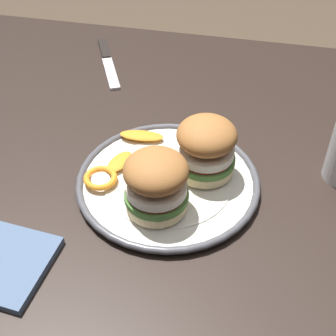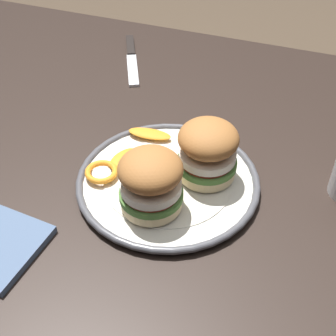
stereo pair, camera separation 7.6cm
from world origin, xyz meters
The scene contains 9 objects.
dining_table centered at (0.00, 0.00, 0.64)m, with size 1.43×1.03×0.72m.
dinner_plate centered at (0.04, -0.03, 0.73)m, with size 0.31×0.31×0.02m.
sandwich_half_left centered at (0.10, 0.00, 0.78)m, with size 0.13×0.13×0.10m.
sandwich_half_right centered at (0.04, -0.10, 0.78)m, with size 0.14×0.14×0.10m.
orange_peel_curled centered at (0.01, 0.01, 0.74)m, with size 0.06×0.06×0.01m.
orange_peel_strip_long centered at (-0.05, -0.02, 0.74)m, with size 0.05×0.07×0.01m.
orange_peel_strip_short centered at (-0.03, 0.06, 0.74)m, with size 0.08×0.03×0.01m.
orange_peel_small_curl centered at (-0.07, -0.06, 0.74)m, with size 0.07×0.07×0.01m.
table_knife centered at (-0.18, 0.34, 0.72)m, with size 0.11×0.21×0.01m.
Camera 1 is at (0.16, -0.60, 1.28)m, focal length 51.60 mm.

